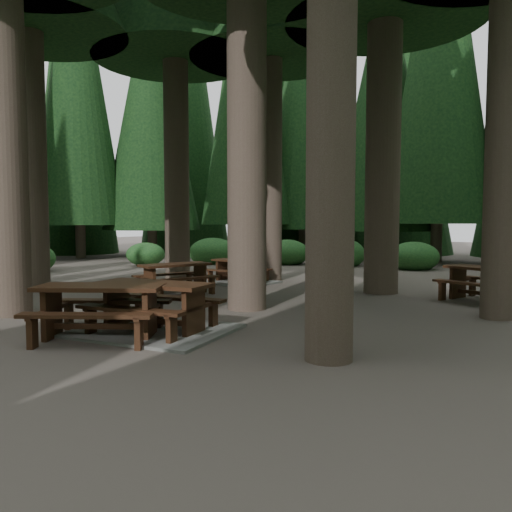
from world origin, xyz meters
The scene contains 7 objects.
ground centered at (0.00, 0.00, 0.00)m, with size 80.00×80.00×0.00m, color #524942.
picnic_table_a centered at (0.75, -2.56, 0.30)m, with size 2.85×2.49×0.86m.
picnic_table_b centered at (-2.05, 1.05, 0.53)m, with size 2.03×2.24×0.80m.
picnic_table_c centered at (-2.00, 3.84, 0.24)m, with size 2.21×1.86×0.72m.
picnic_table_d centered at (5.03, 4.06, 0.55)m, with size 2.34×2.14×0.83m.
picnic_table_e centered at (0.36, -3.38, 0.58)m, with size 2.57×2.44×0.87m.
shrub_ring centered at (0.70, 0.75, 0.40)m, with size 23.86×24.64×1.49m.
Camera 1 is at (6.86, -8.69, 1.91)m, focal length 35.00 mm.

